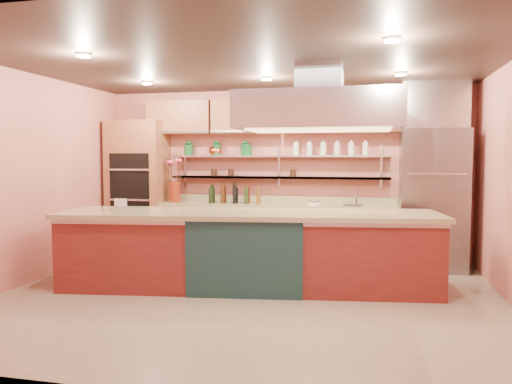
% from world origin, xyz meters
% --- Properties ---
extents(floor, '(6.00, 5.00, 0.02)m').
position_xyz_m(floor, '(0.00, 0.00, -0.01)').
color(floor, gray).
rests_on(floor, ground).
extents(ceiling, '(6.00, 5.00, 0.02)m').
position_xyz_m(ceiling, '(0.00, 0.00, 2.80)').
color(ceiling, black).
rests_on(ceiling, wall_back).
extents(wall_back, '(6.00, 0.04, 2.80)m').
position_xyz_m(wall_back, '(0.00, 2.50, 1.40)').
color(wall_back, '#BD6659').
rests_on(wall_back, floor).
extents(wall_front, '(6.00, 0.04, 2.80)m').
position_xyz_m(wall_front, '(0.00, -2.50, 1.40)').
color(wall_front, '#BD6659').
rests_on(wall_front, floor).
extents(wall_left, '(0.04, 5.00, 2.80)m').
position_xyz_m(wall_left, '(-3.00, 0.00, 1.40)').
color(wall_left, '#BD6659').
rests_on(wall_left, floor).
extents(oven_stack, '(0.95, 0.64, 2.30)m').
position_xyz_m(oven_stack, '(-2.45, 2.18, 1.15)').
color(oven_stack, '#965636').
rests_on(oven_stack, floor).
extents(refrigerator, '(0.95, 0.72, 2.10)m').
position_xyz_m(refrigerator, '(2.35, 2.14, 1.05)').
color(refrigerator, slate).
rests_on(refrigerator, floor).
extents(back_counter, '(3.84, 0.64, 0.93)m').
position_xyz_m(back_counter, '(-0.05, 2.20, 0.47)').
color(back_counter, tan).
rests_on(back_counter, floor).
extents(wall_shelf_lower, '(3.60, 0.26, 0.03)m').
position_xyz_m(wall_shelf_lower, '(-0.05, 2.37, 1.35)').
color(wall_shelf_lower, '#BABCC2').
rests_on(wall_shelf_lower, wall_back).
extents(wall_shelf_upper, '(3.60, 0.26, 0.03)m').
position_xyz_m(wall_shelf_upper, '(-0.05, 2.37, 1.70)').
color(wall_shelf_upper, '#BABCC2').
rests_on(wall_shelf_upper, wall_back).
extents(upper_cabinets, '(4.60, 0.36, 0.55)m').
position_xyz_m(upper_cabinets, '(0.00, 2.32, 2.35)').
color(upper_cabinets, '#965636').
rests_on(upper_cabinets, wall_back).
extents(range_hood, '(2.00, 1.00, 0.45)m').
position_xyz_m(range_hood, '(0.81, 0.47, 2.25)').
color(range_hood, '#BABCC2').
rests_on(range_hood, ceiling).
extents(ceiling_downlights, '(4.00, 2.80, 0.02)m').
position_xyz_m(ceiling_downlights, '(0.00, 0.20, 2.77)').
color(ceiling_downlights, '#FFE5A5').
rests_on(ceiling_downlights, ceiling).
extents(island, '(4.83, 1.66, 0.99)m').
position_xyz_m(island, '(-0.09, 0.47, 0.49)').
color(island, maroon).
rests_on(island, floor).
extents(flower_vase, '(0.22, 0.22, 0.34)m').
position_xyz_m(flower_vase, '(-1.77, 2.15, 1.10)').
color(flower_vase, maroon).
rests_on(flower_vase, back_counter).
extents(oil_bottle_cluster, '(0.95, 0.60, 0.30)m').
position_xyz_m(oil_bottle_cluster, '(-0.72, 2.15, 1.08)').
color(oil_bottle_cluster, black).
rests_on(oil_bottle_cluster, back_counter).
extents(kitchen_scale, '(0.19, 0.15, 0.09)m').
position_xyz_m(kitchen_scale, '(0.58, 2.15, 0.98)').
color(kitchen_scale, silver).
rests_on(kitchen_scale, back_counter).
extents(bar_faucet, '(0.04, 0.04, 0.24)m').
position_xyz_m(bar_faucet, '(1.22, 2.25, 1.05)').
color(bar_faucet, silver).
rests_on(bar_faucet, back_counter).
extents(copper_kettle, '(0.25, 0.25, 0.16)m').
position_xyz_m(copper_kettle, '(-1.14, 2.37, 1.80)').
color(copper_kettle, '#CE612F').
rests_on(copper_kettle, wall_shelf_upper).
extents(green_canister, '(0.16, 0.16, 0.17)m').
position_xyz_m(green_canister, '(-0.57, 2.37, 1.80)').
color(green_canister, '#104A1E').
rests_on(green_canister, wall_shelf_upper).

